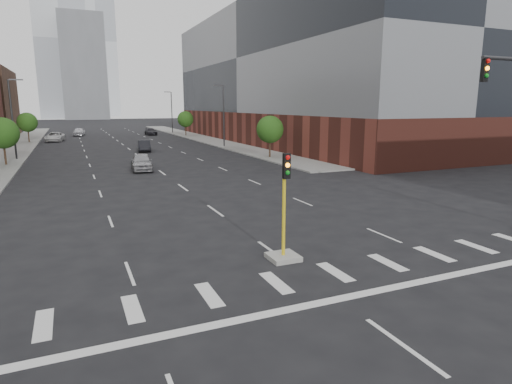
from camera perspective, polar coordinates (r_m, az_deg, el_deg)
sidewalk_left_far at (r=80.44m, az=-28.74°, el=5.74°), size 5.00×92.00×0.15m
sidewalk_right_far at (r=83.25m, az=-7.62°, el=7.21°), size 5.00×92.00×0.15m
building_right_main at (r=75.77m, az=6.21°, el=15.09°), size 24.00×70.00×22.00m
tower_left at (r=227.69m, az=-24.56°, el=17.82°), size 22.00×22.00×70.00m
tower_right at (r=268.58m, az=-20.52°, el=18.08°), size 20.00×20.00×80.00m
tower_mid at (r=206.61m, az=-22.03°, el=15.12°), size 18.00×18.00×44.00m
median_traffic_signal at (r=17.51m, az=3.73°, el=-6.00°), size 1.20×1.20×4.40m
streetlight_right_a at (r=64.42m, az=-4.40°, el=10.43°), size 1.60×0.22×9.07m
streetlight_right_b at (r=98.16m, az=-11.22°, el=10.62°), size 1.60×0.22×9.07m
streetlight_left at (r=56.17m, az=-29.68°, el=8.81°), size 1.60×0.22×9.07m
tree_left_near at (r=51.34m, az=-30.72°, el=6.77°), size 3.20×3.20×4.85m
tree_left_far at (r=81.16m, az=-28.20°, el=8.19°), size 3.20×3.20×4.85m
tree_right_near at (r=50.80m, az=1.87°, el=8.33°), size 3.20×3.20×4.85m
tree_right_far at (r=88.60m, az=-9.39°, el=9.56°), size 3.20×3.20×4.85m
car_near_left at (r=42.86m, az=-15.01°, el=3.89°), size 2.37×4.97×1.64m
car_mid_right at (r=60.53m, az=-14.70°, el=5.98°), size 2.12×4.73×1.51m
car_far_left at (r=82.20m, az=-25.24°, el=6.67°), size 3.47×6.09×1.60m
car_deep_right at (r=93.22m, az=-13.85°, el=7.82°), size 2.10×4.95×1.43m
car_distant at (r=95.61m, az=-22.51°, el=7.44°), size 2.65×5.13×1.67m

